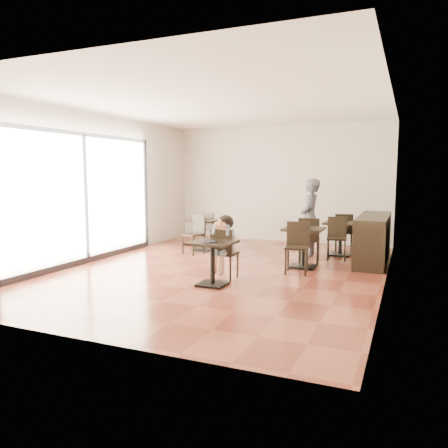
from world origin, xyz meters
The scene contains 23 objects.
floor centered at (0.00, 0.00, 0.00)m, with size 6.00×8.00×0.01m, color brown.
ceiling centered at (0.00, 0.00, 3.20)m, with size 6.00×8.00×0.01m, color white.
wall_back centered at (0.00, 4.00, 1.60)m, with size 6.00×0.01×3.20m, color beige.
wall_front centered at (0.00, -4.00, 1.60)m, with size 6.00×0.01×3.20m, color beige.
wall_left centered at (-3.00, 0.00, 1.60)m, with size 0.01×8.00×3.20m, color beige.
wall_right centered at (3.00, 0.00, 1.60)m, with size 0.01×8.00×3.20m, color beige.
storefront_window centered at (-2.97, -0.50, 1.40)m, with size 0.04×4.50×2.60m, color white.
child_table centered at (0.30, -1.20, 0.38)m, with size 0.72×0.72×0.76m, color black, non-canonical shape.
child_chair centered at (0.30, -0.65, 0.46)m, with size 0.41×0.41×0.91m, color black, non-canonical shape.
child centered at (0.30, -0.65, 0.57)m, with size 0.41×0.57×1.15m, color gray, non-canonical shape.
plate centered at (0.30, -1.30, 0.77)m, with size 0.26×0.26×0.02m, color black.
pizza_slice centered at (0.30, -0.84, 0.99)m, with size 0.27×0.20×0.06m, color #E9B981, non-canonical shape.
adult_patron centered at (1.25, 2.15, 0.89)m, with size 0.65×0.43×1.78m, color #3D3D43.
cafe_table_mid centered at (1.40, 0.81, 0.40)m, with size 0.76×0.76×0.81m, color black, non-canonical shape.
cafe_table_left centered at (-1.33, 1.85, 0.38)m, with size 0.72×0.72×0.76m, color black, non-canonical shape.
cafe_table_back centered at (1.90, 2.45, 0.39)m, with size 0.73×0.73×0.78m, color black, non-canonical shape.
chair_mid_a centered at (1.40, 1.36, 0.49)m, with size 0.44×0.44×0.97m, color black, non-canonical shape.
chair_mid_b centered at (1.40, 0.26, 0.49)m, with size 0.44×0.44×0.97m, color black, non-canonical shape.
chair_left_a centered at (-1.33, 2.40, 0.46)m, with size 0.41×0.41×0.91m, color black, non-canonical shape.
chair_left_b centered at (-1.33, 1.30, 0.46)m, with size 0.41×0.41×0.91m, color black, non-canonical shape.
chair_back_a centered at (1.90, 3.00, 0.47)m, with size 0.42×0.42×0.93m, color black, non-canonical shape.
chair_back_b centered at (1.90, 1.90, 0.47)m, with size 0.42×0.42×0.93m, color black, non-canonical shape.
service_counter centered at (2.65, 2.00, 0.50)m, with size 0.60×2.40×1.00m, color black.
Camera 1 is at (3.32, -7.80, 1.90)m, focal length 35.00 mm.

